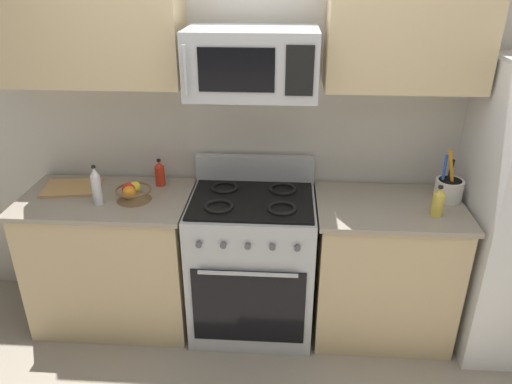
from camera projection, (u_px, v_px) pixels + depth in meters
The scene contains 13 objects.
wall_back at pixel (256, 120), 3.11m from camera, with size 8.00×0.10×2.60m, color beige.
counter_left at pixel (114, 259), 3.18m from camera, with size 1.03×0.63×0.91m.
range_oven at pixel (252, 262), 3.12m from camera, with size 0.76×0.67×1.09m.
counter_right at pixel (382, 269), 3.08m from camera, with size 0.87×0.63×0.91m.
microwave at pixel (252, 63), 2.61m from camera, with size 0.70×0.44×0.36m.
upper_cabinets_left at pixel (89, 19), 2.70m from camera, with size 1.02×0.34×0.72m.
upper_cabinets_right at pixel (409, 22), 2.60m from camera, with size 0.86×0.34×0.72m.
utensil_crock at pixel (449, 189), 2.92m from camera, with size 0.16×0.16×0.32m.
fruit_basket at pixel (133, 193), 2.93m from camera, with size 0.22×0.22×0.10m.
cutting_board at pixel (72, 188), 3.08m from camera, with size 0.34×0.25×0.02m, color tan.
bottle_vinegar at pixel (96, 187), 2.85m from camera, with size 0.06×0.06×0.25m.
bottle_hot_sauce at pixel (160, 174), 3.11m from camera, with size 0.06×0.06×0.18m.
bottle_oil at pixel (438, 202), 2.73m from camera, with size 0.07×0.07×0.18m.
Camera 1 is at (0.19, -1.93, 2.22)m, focal length 34.20 mm.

